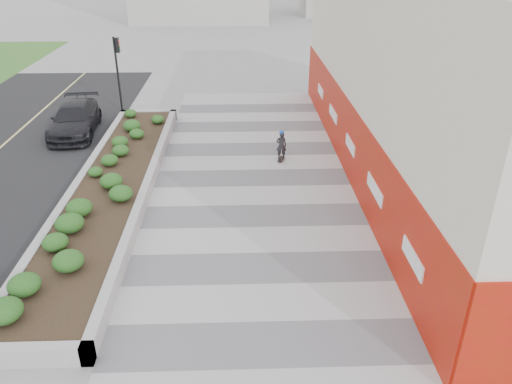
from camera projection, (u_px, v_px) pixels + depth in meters
ground at (261, 307)px, 13.53m from camera, size 160.00×160.00×0.00m
walkway at (257, 246)px, 16.20m from camera, size 8.00×36.00×0.01m
building at (426, 77)px, 19.94m from camera, size 6.04×24.08×8.00m
planter at (113, 183)px, 19.41m from camera, size 3.00×18.00×0.90m
traffic_signal_near at (118, 63)px, 27.66m from camera, size 0.33×0.28×4.20m
manhole_cover at (273, 246)px, 16.22m from camera, size 0.44×0.44×0.01m
skateboarder at (281, 145)px, 22.19m from camera, size 0.49×0.75×1.42m
car_dark at (75, 119)px, 25.32m from camera, size 2.56×5.31×1.49m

